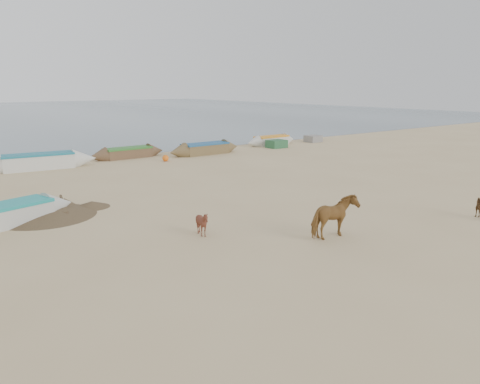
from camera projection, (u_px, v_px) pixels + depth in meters
name	position (u px, v px, depth m)	size (l,w,h in m)	color
ground	(312.00, 243.00, 15.55)	(140.00, 140.00, 0.00)	tan
cow_adult	(334.00, 217.00, 15.90)	(0.80, 1.75, 1.48)	brown
calf_front	(202.00, 223.00, 16.17)	(0.73, 0.82, 0.90)	#56281B
near_canoe	(6.00, 215.00, 17.33)	(5.54, 1.22, 0.83)	beige
debris_pile	(45.00, 211.00, 18.69)	(3.99, 3.99, 0.44)	brown
waterline_canoes	(55.00, 160.00, 29.74)	(47.82, 3.48, 0.99)	brown
beach_clutter	(144.00, 155.00, 32.86)	(42.58, 5.15, 0.64)	#2D6533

